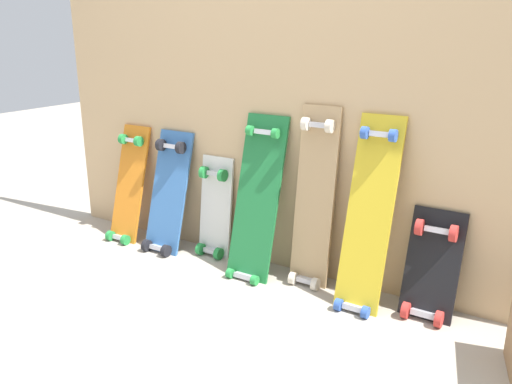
{
  "coord_description": "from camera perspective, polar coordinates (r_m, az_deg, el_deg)",
  "views": [
    {
      "loc": [
        1.35,
        -2.22,
        1.22
      ],
      "look_at": [
        0.0,
        -0.07,
        0.43
      ],
      "focal_mm": 37.24,
      "sensor_mm": 36.0,
      "label": 1
    }
  ],
  "objects": [
    {
      "name": "plywood_wall_panel",
      "position": [
        2.71,
        1.58,
        6.64
      ],
      "size": [
        2.78,
        0.04,
        1.44
      ],
      "primitive_type": "cube",
      "color": "tan",
      "rests_on": "ground"
    },
    {
      "name": "skateboard_blue",
      "position": [
        3.04,
        -9.5,
        -0.6
      ],
      "size": [
        0.23,
        0.27,
        0.73
      ],
      "color": "#386BAD",
      "rests_on": "ground"
    },
    {
      "name": "ground_plane",
      "position": [
        2.87,
        0.75,
        -7.88
      ],
      "size": [
        12.0,
        12.0,
        0.0
      ],
      "primitive_type": "plane",
      "color": "#A89E8E"
    },
    {
      "name": "skateboard_yellow",
      "position": [
        2.41,
        11.92,
        -3.17
      ],
      "size": [
        0.21,
        0.3,
        0.93
      ],
      "color": "gold",
      "rests_on": "ground"
    },
    {
      "name": "skateboard_orange",
      "position": [
        3.24,
        -13.53,
        0.28
      ],
      "size": [
        0.2,
        0.26,
        0.74
      ],
      "color": "orange",
      "rests_on": "ground"
    },
    {
      "name": "skateboard_green",
      "position": [
        2.67,
        0.02,
        -1.4
      ],
      "size": [
        0.24,
        0.29,
        0.88
      ],
      "color": "#1E7238",
      "rests_on": "ground"
    },
    {
      "name": "skateboard_black",
      "position": [
        2.45,
        18.26,
        -8.15
      ],
      "size": [
        0.23,
        0.21,
        0.53
      ],
      "color": "black",
      "rests_on": "ground"
    },
    {
      "name": "skateboard_white",
      "position": [
        2.94,
        -4.44,
        -2.17
      ],
      "size": [
        0.2,
        0.15,
        0.61
      ],
      "color": "silver",
      "rests_on": "ground"
    },
    {
      "name": "skateboard_natural",
      "position": [
        2.57,
        6.24,
        -1.32
      ],
      "size": [
        0.2,
        0.18,
        0.94
      ],
      "color": "tan",
      "rests_on": "ground"
    }
  ]
}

